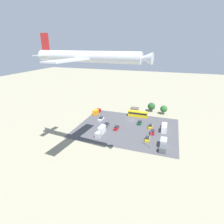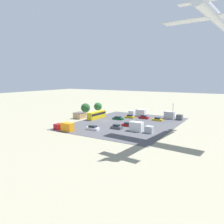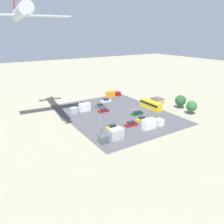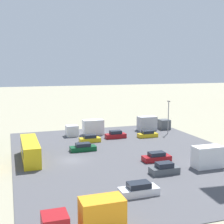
{
  "view_description": "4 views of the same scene",
  "coord_description": "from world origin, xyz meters",
  "px_view_note": "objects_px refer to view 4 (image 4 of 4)",
  "views": [
    {
      "loc": [
        -18.69,
        88.31,
        39.37
      ],
      "look_at": [
        2.81,
        25.49,
        13.88
      ],
      "focal_mm": 28.0,
      "sensor_mm": 36.0,
      "label": 1
    },
    {
      "loc": [
        77.82,
        50.1,
        18.52
      ],
      "look_at": [
        5.3,
        6.33,
        5.13
      ],
      "focal_mm": 35.0,
      "sensor_mm": 36.0,
      "label": 2
    },
    {
      "loc": [
        -68.85,
        55.7,
        30.72
      ],
      "look_at": [
        -2.1,
        13.29,
        2.16
      ],
      "focal_mm": 35.0,
      "sensor_mm": 36.0,
      "label": 3
    },
    {
      "loc": [
        49.18,
        -9.34,
        15.37
      ],
      "look_at": [
        -3.78,
        8.31,
        7.21
      ],
      "focal_mm": 50.0,
      "sensor_mm": 36.0,
      "label": 4
    }
  ],
  "objects_px": {
    "parked_car_3": "(90,139)",
    "parked_car_6": "(116,135)",
    "bus": "(30,150)",
    "parked_car_4": "(83,148)",
    "parked_truck_1": "(152,124)",
    "parked_car_5": "(148,134)",
    "parked_car_1": "(139,190)",
    "parked_truck_2": "(215,157)",
    "parked_truck_0": "(87,128)",
    "parked_car_2": "(164,169)",
    "parked_car_0": "(157,157)",
    "parked_truck_3": "(89,216)"
  },
  "relations": [
    {
      "from": "parked_truck_2",
      "to": "parked_truck_3",
      "type": "bearing_deg",
      "value": -61.96
    },
    {
      "from": "bus",
      "to": "parked_truck_1",
      "type": "distance_m",
      "value": 33.98
    },
    {
      "from": "parked_car_5",
      "to": "parked_car_6",
      "type": "distance_m",
      "value": 7.07
    },
    {
      "from": "parked_car_1",
      "to": "parked_car_3",
      "type": "height_order",
      "value": "parked_car_1"
    },
    {
      "from": "bus",
      "to": "parked_car_3",
      "type": "bearing_deg",
      "value": 35.82
    },
    {
      "from": "parked_car_1",
      "to": "parked_truck_0",
      "type": "distance_m",
      "value": 34.4
    },
    {
      "from": "parked_car_0",
      "to": "parked_car_5",
      "type": "bearing_deg",
      "value": 159.93
    },
    {
      "from": "parked_car_1",
      "to": "parked_truck_2",
      "type": "distance_m",
      "value": 16.71
    },
    {
      "from": "parked_truck_1",
      "to": "parked_car_6",
      "type": "bearing_deg",
      "value": -63.57
    },
    {
      "from": "parked_car_0",
      "to": "parked_truck_2",
      "type": "xyz_separation_m",
      "value": [
        5.37,
        7.28,
        0.89
      ]
    },
    {
      "from": "bus",
      "to": "parked_truck_0",
      "type": "bearing_deg",
      "value": 49.23
    },
    {
      "from": "parked_car_1",
      "to": "parked_car_3",
      "type": "xyz_separation_m",
      "value": [
        -27.58,
        1.04,
        -0.02
      ]
    },
    {
      "from": "parked_car_2",
      "to": "parked_truck_3",
      "type": "height_order",
      "value": "parked_truck_3"
    },
    {
      "from": "parked_car_0",
      "to": "parked_truck_1",
      "type": "xyz_separation_m",
      "value": [
        -23.23,
        10.29,
        0.92
      ]
    },
    {
      "from": "parked_truck_2",
      "to": "parked_car_3",
      "type": "bearing_deg",
      "value": -145.91
    },
    {
      "from": "parked_truck_0",
      "to": "parked_truck_1",
      "type": "height_order",
      "value": "parked_truck_0"
    },
    {
      "from": "parked_car_6",
      "to": "parked_truck_0",
      "type": "relative_size",
      "value": 0.52
    },
    {
      "from": "bus",
      "to": "parked_car_5",
      "type": "xyz_separation_m",
      "value": [
        -9.34,
        25.51,
        -1.16
      ]
    },
    {
      "from": "parked_car_0",
      "to": "parked_car_1",
      "type": "xyz_separation_m",
      "value": [
        11.64,
        -8.18,
        0.03
      ]
    },
    {
      "from": "parked_car_1",
      "to": "parked_car_2",
      "type": "xyz_separation_m",
      "value": [
        -5.76,
        6.47,
        0.04
      ]
    },
    {
      "from": "parked_car_1",
      "to": "parked_car_6",
      "type": "height_order",
      "value": "parked_car_6"
    },
    {
      "from": "parked_truck_1",
      "to": "parked_truck_2",
      "type": "bearing_deg",
      "value": -6.0
    },
    {
      "from": "parked_car_4",
      "to": "parked_truck_0",
      "type": "bearing_deg",
      "value": -17.26
    },
    {
      "from": "parked_car_2",
      "to": "parked_truck_1",
      "type": "xyz_separation_m",
      "value": [
        -29.11,
        12.0,
        0.85
      ]
    },
    {
      "from": "parked_car_0",
      "to": "parked_truck_2",
      "type": "distance_m",
      "value": 9.09
    },
    {
      "from": "parked_car_6",
      "to": "parked_car_4",
      "type": "bearing_deg",
      "value": -49.18
    },
    {
      "from": "bus",
      "to": "parked_car_0",
      "type": "distance_m",
      "value": 20.79
    },
    {
      "from": "parked_truck_0",
      "to": "parked_car_1",
      "type": "bearing_deg",
      "value": 176.38
    },
    {
      "from": "parked_truck_2",
      "to": "parked_car_5",
      "type": "bearing_deg",
      "value": -176.52
    },
    {
      "from": "parked_car_3",
      "to": "parked_truck_2",
      "type": "bearing_deg",
      "value": -145.91
    },
    {
      "from": "parked_car_4",
      "to": "bus",
      "type": "bearing_deg",
      "value": 106.67
    },
    {
      "from": "bus",
      "to": "parked_car_6",
      "type": "xyz_separation_m",
      "value": [
        -10.65,
        18.56,
        -1.08
      ]
    },
    {
      "from": "parked_car_2",
      "to": "parked_car_6",
      "type": "distance_m",
      "value": 23.52
    },
    {
      "from": "bus",
      "to": "parked_car_2",
      "type": "xyz_separation_m",
      "value": [
        12.86,
        17.84,
        -1.07
      ]
    },
    {
      "from": "parked_car_0",
      "to": "parked_car_1",
      "type": "relative_size",
      "value": 0.97
    },
    {
      "from": "parked_car_1",
      "to": "parked_truck_1",
      "type": "height_order",
      "value": "parked_truck_1"
    },
    {
      "from": "parked_car_3",
      "to": "parked_car_6",
      "type": "height_order",
      "value": "parked_car_6"
    },
    {
      "from": "parked_car_1",
      "to": "parked_truck_1",
      "type": "xyz_separation_m",
      "value": [
        -34.87,
        18.47,
        0.89
      ]
    },
    {
      "from": "parked_car_5",
      "to": "parked_car_1",
      "type": "bearing_deg",
      "value": -26.84
    },
    {
      "from": "parked_car_3",
      "to": "parked_truck_3",
      "type": "relative_size",
      "value": 0.55
    },
    {
      "from": "parked_car_6",
      "to": "parked_car_2",
      "type": "bearing_deg",
      "value": -1.76
    },
    {
      "from": "parked_car_2",
      "to": "bus",
      "type": "bearing_deg",
      "value": 54.22
    },
    {
      "from": "parked_car_6",
      "to": "parked_truck_2",
      "type": "bearing_deg",
      "value": 19.77
    },
    {
      "from": "parked_car_1",
      "to": "parked_car_3",
      "type": "bearing_deg",
      "value": -2.17
    },
    {
      "from": "parked_truck_2",
      "to": "parked_car_6",
      "type": "bearing_deg",
      "value": -160.23
    },
    {
      "from": "bus",
      "to": "parked_car_4",
      "type": "bearing_deg",
      "value": 16.67
    },
    {
      "from": "parked_car_3",
      "to": "parked_car_6",
      "type": "bearing_deg",
      "value": -74.64
    },
    {
      "from": "parked_car_4",
      "to": "parked_truck_1",
      "type": "bearing_deg",
      "value": -56.58
    },
    {
      "from": "parked_truck_0",
      "to": "parked_car_4",
      "type": "bearing_deg",
      "value": 162.74
    },
    {
      "from": "parked_car_5",
      "to": "parked_truck_0",
      "type": "relative_size",
      "value": 0.51
    }
  ]
}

